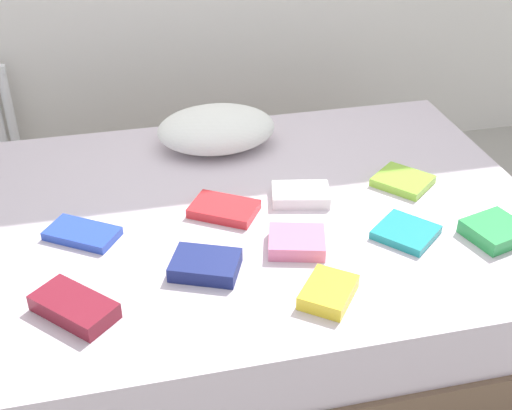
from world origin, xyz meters
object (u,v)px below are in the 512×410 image
Objects in this scene: textbook_teal at (406,232)px; textbook_red at (224,209)px; textbook_green at (495,231)px; textbook_pink at (297,242)px; textbook_navy at (205,265)px; pillow at (216,129)px; textbook_blue at (82,234)px; bed at (259,265)px; textbook_maroon at (74,307)px; textbook_white at (301,195)px; textbook_yellow at (328,292)px; textbook_lime at (403,181)px.

textbook_teal is 0.62m from textbook_red.
textbook_pink is at bearing 156.74° from textbook_green.
textbook_red is at bearing 92.21° from textbook_navy.
pillow reaches higher than textbook_blue.
textbook_maroon is at bearing -146.28° from bed.
textbook_red is (-0.56, 0.27, 0.00)m from textbook_teal.
textbook_white reaches higher than textbook_red.
textbook_teal is at bearing 26.10° from textbook_navy.
textbook_teal is 1.03× the size of textbook_yellow.
textbook_yellow reaches higher than textbook_lime.
textbook_maroon is 1.39× the size of textbook_yellow.
bed is 0.81m from textbook_maroon.
textbook_pink is 0.32m from textbook_red.
textbook_red is 1.28× the size of textbook_yellow.
textbook_lime is 0.73m from textbook_yellow.
textbook_blue is at bearing 92.98° from textbook_yellow.
textbook_blue is 0.96× the size of textbook_maroon.
textbook_blue is 1.29× the size of textbook_teal.
textbook_white is at bearing -65.24° from pillow.
pillow is 0.52m from textbook_white.
textbook_pink is 0.95× the size of textbook_lime.
pillow is at bearing 104.80° from textbook_maroon.
textbook_white is at bearing 76.00° from textbook_maroon.
pillow is 0.76m from textbook_pink.
pillow is 2.35× the size of textbook_navy.
pillow is 2.72× the size of textbook_green.
textbook_pink reaches higher than textbook_white.
textbook_navy is at bearing -127.68° from textbook_white.
pillow is 1.08m from textbook_maroon.
pillow reaches higher than textbook_maroon.
textbook_maroon is (-0.69, -0.16, 0.00)m from textbook_pink.
textbook_navy is (-0.67, -0.04, 0.01)m from textbook_teal.
textbook_blue is 1.06m from textbook_teal.
bed is 0.58m from textbook_teal.
textbook_pink is at bearing -20.95° from textbook_red.
pillow is 0.91m from textbook_teal.
textbook_red is at bearing 86.21° from textbook_maroon.
textbook_teal is 0.89× the size of textbook_navy.
textbook_white is (0.28, 0.02, 0.00)m from textbook_red.
textbook_maroon is 1.09× the size of textbook_red.
textbook_navy reaches higher than textbook_red.
pillow is (-0.06, 0.49, 0.33)m from bed.
textbook_white reaches higher than textbook_teal.
bed is 8.65× the size of textbook_blue.
textbook_lime is 1.27m from textbook_maroon.
textbook_blue is 0.76m from textbook_white.
textbook_teal is at bearing 149.95° from textbook_green.
textbook_white is at bearing 62.68° from textbook_navy.
textbook_red is (-0.84, 0.34, -0.01)m from textbook_green.
textbook_green is 0.87× the size of textbook_navy.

